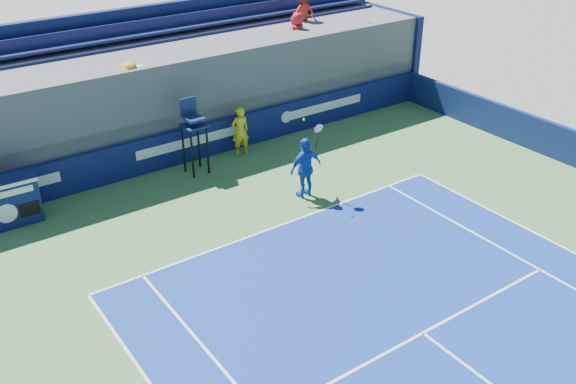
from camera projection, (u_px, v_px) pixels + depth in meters
ball_person at (240, 131)px, 21.63m from camera, size 0.67×0.49×1.70m
back_hoarding at (191, 144)px, 21.35m from camera, size 20.40×0.21×1.20m
match_clock at (14, 199)px, 17.71m from camera, size 1.34×0.76×1.40m
umpire_chair at (193, 128)px, 20.12m from camera, size 0.73×0.73×2.48m
tennis_player at (306, 168)px, 18.96m from camera, size 1.12×0.49×2.57m
stadium_seating at (162, 91)px, 22.23m from camera, size 21.00×4.05×4.51m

